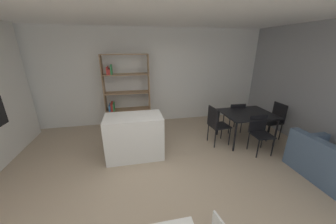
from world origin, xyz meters
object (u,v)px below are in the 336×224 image
(kitchen_island, at_px, (135,137))
(dining_chair_island_side, at_px, (216,123))
(open_bookshelf, at_px, (125,93))
(dining_table, at_px, (247,116))
(dining_chair_window_side, at_px, (275,118))
(dining_chair_near, at_px, (260,131))
(dining_chair_far, at_px, (235,115))

(kitchen_island, xyz_separation_m, dining_chair_island_side, (1.93, 0.14, 0.10))
(open_bookshelf, relative_size, dining_chair_island_side, 2.20)
(dining_table, bearing_deg, dining_chair_window_side, 0.29)
(kitchen_island, distance_m, dining_chair_window_side, 3.57)
(open_bookshelf, relative_size, dining_chair_window_side, 2.25)
(dining_chair_window_side, bearing_deg, dining_chair_island_side, -91.86)
(open_bookshelf, bearing_deg, dining_chair_island_side, -34.90)
(dining_chair_near, height_order, dining_chair_far, dining_chair_far)
(dining_chair_window_side, bearing_deg, dining_chair_near, -60.15)
(kitchen_island, distance_m, open_bookshelf, 1.73)
(dining_chair_far, bearing_deg, dining_chair_island_side, 36.29)
(open_bookshelf, relative_size, dining_table, 1.76)
(kitchen_island, relative_size, dining_table, 0.99)
(dining_chair_far, bearing_deg, dining_table, 94.78)
(kitchen_island, relative_size, dining_chair_island_side, 1.24)
(dining_table, xyz_separation_m, dining_chair_near, (0.00, -0.51, -0.17))
(dining_table, bearing_deg, dining_chair_island_side, -179.42)
(open_bookshelf, relative_size, dining_chair_near, 2.49)
(open_bookshelf, distance_m, dining_table, 3.32)
(dining_chair_window_side, bearing_deg, kitchen_island, -89.91)
(dining_chair_near, xyz_separation_m, dining_chair_island_side, (-0.82, 0.50, 0.05))
(open_bookshelf, height_order, dining_chair_near, open_bookshelf)
(dining_chair_island_side, bearing_deg, kitchen_island, 89.44)
(open_bookshelf, distance_m, dining_chair_window_side, 4.07)
(dining_table, xyz_separation_m, dining_chair_island_side, (-0.82, -0.01, -0.12))
(open_bookshelf, bearing_deg, kitchen_island, -82.99)
(dining_table, bearing_deg, dining_chair_far, 90.74)
(kitchen_island, xyz_separation_m, dining_table, (2.75, 0.14, 0.21))
(dining_chair_window_side, xyz_separation_m, dining_chair_island_side, (-1.63, -0.01, 0.02))
(dining_chair_near, distance_m, dining_chair_island_side, 0.96)
(dining_chair_window_side, height_order, dining_chair_island_side, dining_chair_island_side)
(open_bookshelf, relative_size, dining_chair_far, 2.46)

